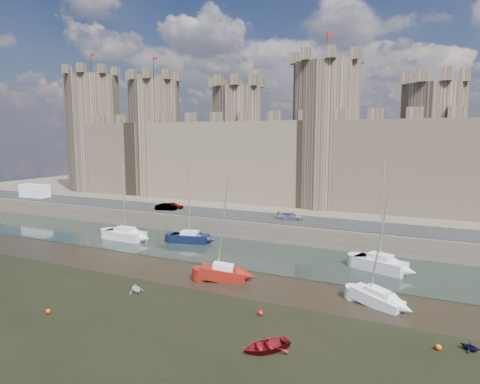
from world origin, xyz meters
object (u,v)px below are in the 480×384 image
(car_0, at_px, (173,206))
(sailboat_4, at_px, (223,273))
(car_2, at_px, (290,216))
(sailboat_1, at_px, (190,237))
(sailboat_0, at_px, (125,234))
(sailboat_5, at_px, (377,297))
(van, at_px, (35,191))
(car_1, at_px, (166,207))
(sailboat_2, at_px, (380,263))

(car_0, relative_size, sailboat_4, 0.31)
(car_2, xyz_separation_m, sailboat_1, (-10.95, -8.68, -2.24))
(car_0, distance_m, sailboat_0, 11.65)
(sailboat_5, bearing_deg, sailboat_1, 178.01)
(van, bearing_deg, car_0, -1.15)
(car_1, bearing_deg, sailboat_0, 166.91)
(car_2, bearing_deg, van, 85.06)
(van, bearing_deg, sailboat_2, -11.26)
(sailboat_0, distance_m, sailboat_2, 33.13)
(car_2, xyz_separation_m, sailboat_5, (14.42, -19.63, -2.34))
(car_0, bearing_deg, sailboat_4, -148.17)
(car_0, relative_size, car_1, 0.96)
(car_0, bearing_deg, sailboat_5, -132.86)
(car_2, bearing_deg, car_1, 88.28)
(sailboat_1, relative_size, sailboat_2, 0.87)
(car_0, relative_size, car_2, 0.88)
(car_0, height_order, van, van)
(car_1, xyz_separation_m, sailboat_5, (34.35, -18.29, -2.37))
(sailboat_0, xyz_separation_m, sailboat_5, (34.14, -8.46, -0.15))
(sailboat_0, bearing_deg, sailboat_5, -11.76)
(sailboat_2, xyz_separation_m, sailboat_5, (1.02, -9.46, -0.20))
(sailboat_1, relative_size, sailboat_5, 1.06)
(car_0, height_order, sailboat_1, sailboat_1)
(car_1, height_order, sailboat_1, sailboat_1)
(sailboat_4, bearing_deg, car_1, 117.45)
(van, height_order, sailboat_2, sailboat_2)
(sailboat_1, bearing_deg, sailboat_2, -15.83)
(car_2, bearing_deg, sailboat_2, -132.78)
(car_1, bearing_deg, sailboat_5, -132.35)
(sailboat_5, bearing_deg, sailboat_4, -158.46)
(car_1, distance_m, sailboat_1, 11.81)
(car_1, bearing_deg, sailboat_1, -143.58)
(car_1, relative_size, sailboat_2, 0.29)
(car_2, distance_m, sailboat_0, 22.77)
(van, relative_size, sailboat_5, 0.61)
(sailboat_2, bearing_deg, sailboat_4, -125.71)
(sailboat_2, bearing_deg, sailboat_1, -164.32)
(sailboat_0, relative_size, sailboat_1, 1.10)
(car_1, bearing_deg, car_2, -100.47)
(sailboat_2, height_order, sailboat_5, sailboat_2)
(car_0, distance_m, sailboat_2, 34.74)
(car_0, bearing_deg, sailboat_0, 167.13)
(van, distance_m, sailboat_0, 32.54)
(sailboat_0, bearing_deg, car_2, 31.68)
(van, xyz_separation_m, sailboat_0, (30.62, -10.62, -2.91))
(van, bearing_deg, sailboat_5, -19.10)
(car_1, distance_m, sailboat_0, 10.08)
(van, relative_size, sailboat_1, 0.58)
(sailboat_4, bearing_deg, sailboat_2, 15.34)
(car_1, xyz_separation_m, sailboat_1, (8.98, -7.34, -2.26))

